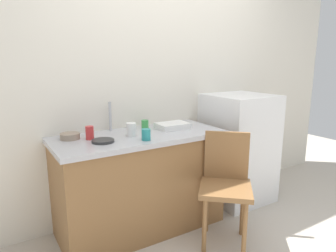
% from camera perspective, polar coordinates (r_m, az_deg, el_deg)
% --- Properties ---
extents(ground_plane, '(8.00, 8.00, 0.00)m').
position_cam_1_polar(ground_plane, '(2.64, 10.29, -21.73)').
color(ground_plane, '#BCB2A3').
extents(back_wall, '(4.80, 0.10, 2.66)m').
position_cam_1_polar(back_wall, '(3.00, -1.69, 9.66)').
color(back_wall, silver).
rests_on(back_wall, ground_plane).
extents(cabinet_base, '(1.40, 0.60, 0.81)m').
position_cam_1_polar(cabinet_base, '(2.72, -5.13, -10.69)').
color(cabinet_base, olive).
rests_on(cabinet_base, ground_plane).
extents(countertop, '(1.44, 0.64, 0.04)m').
position_cam_1_polar(countertop, '(2.58, -5.31, -1.94)').
color(countertop, '#B7B7BC').
rests_on(countertop, cabinet_base).
extents(faucet, '(0.02, 0.02, 0.25)m').
position_cam_1_polar(faucet, '(2.71, -10.71, 1.76)').
color(faucet, '#B7B7BC').
rests_on(faucet, countertop).
extents(refrigerator, '(0.62, 0.61, 1.12)m').
position_cam_1_polar(refrigerator, '(3.30, 12.92, -3.97)').
color(refrigerator, white).
rests_on(refrigerator, ground_plane).
extents(chair, '(0.56, 0.56, 0.89)m').
position_cam_1_polar(chair, '(2.55, 10.68, -10.29)').
color(chair, olive).
rests_on(chair, ground_plane).
extents(dish_tray, '(0.28, 0.20, 0.05)m').
position_cam_1_polar(dish_tray, '(2.77, 0.82, 0.06)').
color(dish_tray, white).
rests_on(dish_tray, countertop).
extents(terracotta_bowl, '(0.15, 0.15, 0.05)m').
position_cam_1_polar(terracotta_bowl, '(2.53, -17.76, -1.80)').
color(terracotta_bowl, gray).
rests_on(terracotta_bowl, countertop).
extents(hotplate, '(0.17, 0.17, 0.02)m').
position_cam_1_polar(hotplate, '(2.37, -12.00, -2.72)').
color(hotplate, '#2D2D2D').
rests_on(hotplate, countertop).
extents(cup_white, '(0.08, 0.08, 0.11)m').
position_cam_1_polar(cup_white, '(2.51, -6.86, -0.67)').
color(cup_white, white).
rests_on(cup_white, countertop).
extents(cup_teal, '(0.07, 0.07, 0.09)m').
position_cam_1_polar(cup_teal, '(2.37, -4.10, -1.60)').
color(cup_teal, teal).
rests_on(cup_teal, countertop).
extents(cup_red, '(0.06, 0.06, 0.10)m').
position_cam_1_polar(cup_red, '(2.47, -14.36, -1.24)').
color(cup_red, red).
rests_on(cup_red, countertop).
extents(cup_green, '(0.06, 0.06, 0.07)m').
position_cam_1_polar(cup_green, '(2.79, -4.30, 0.35)').
color(cup_green, green).
rests_on(cup_green, countertop).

